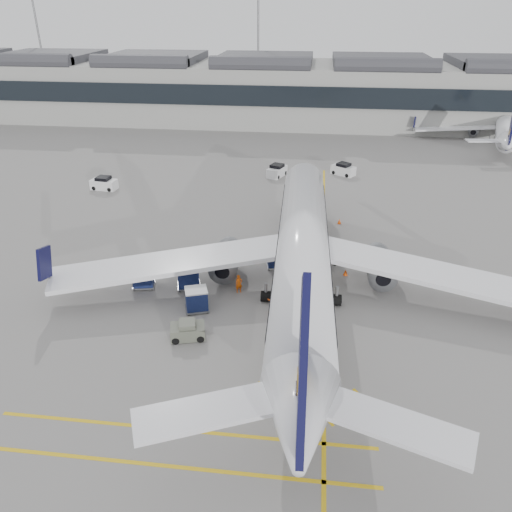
# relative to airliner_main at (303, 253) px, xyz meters

# --- Properties ---
(ground) EXTENTS (220.00, 220.00, 0.00)m
(ground) POSITION_rel_airliner_main_xyz_m (-8.05, -6.38, -3.53)
(ground) COLOR gray
(ground) RESTS_ON ground
(terminal) EXTENTS (200.00, 20.45, 12.40)m
(terminal) POSITION_rel_airliner_main_xyz_m (-8.05, 65.55, 2.61)
(terminal) COLOR #9E9E99
(terminal) RESTS_ON ground
(light_masts) EXTENTS (113.00, 0.60, 25.45)m
(light_masts) POSITION_rel_airliner_main_xyz_m (-9.72, 79.62, 10.96)
(light_masts) COLOR slate
(light_masts) RESTS_ON ground
(apron_markings) EXTENTS (0.25, 60.00, 0.01)m
(apron_markings) POSITION_rel_airliner_main_xyz_m (1.95, 3.62, -3.52)
(apron_markings) COLOR gold
(apron_markings) RESTS_ON ground
(airliner_main) EXTENTS (41.32, 45.17, 12.00)m
(airliner_main) POSITION_rel_airliner_main_xyz_m (0.00, 0.00, 0.00)
(airliner_main) COLOR white
(airliner_main) RESTS_ON ground
(airliner_far) EXTENTS (28.96, 32.08, 8.75)m
(airliner_far) POSITION_rel_airliner_main_xyz_m (32.47, 53.61, -0.96)
(airliner_far) COLOR white
(airliner_far) RESTS_ON ground
(belt_loader) EXTENTS (4.69, 1.92, 1.88)m
(belt_loader) POSITION_rel_airliner_main_xyz_m (0.31, 4.64, -2.98)
(belt_loader) COLOR silver
(belt_loader) RESTS_ON ground
(baggage_cart_a) EXTENTS (1.92, 1.69, 1.77)m
(baggage_cart_a) POSITION_rel_airliner_main_xyz_m (-2.46, 3.76, -2.58)
(baggage_cart_a) COLOR gray
(baggage_cart_a) RESTS_ON ground
(baggage_cart_b) EXTENTS (2.29, 2.05, 2.03)m
(baggage_cart_b) POSITION_rel_airliner_main_xyz_m (-9.54, -0.74, -2.44)
(baggage_cart_b) COLOR gray
(baggage_cart_b) RESTS_ON ground
(baggage_cart_c) EXTENTS (2.08, 1.83, 1.91)m
(baggage_cart_c) POSITION_rel_airliner_main_xyz_m (-13.40, -1.11, -2.50)
(baggage_cart_c) COLOR gray
(baggage_cart_c) RESTS_ON ground
(baggage_cart_d) EXTENTS (2.21, 2.01, 1.91)m
(baggage_cart_d) POSITION_rel_airliner_main_xyz_m (-8.06, -4.11, -2.50)
(baggage_cart_d) COLOR gray
(baggage_cart_d) RESTS_ON ground
(ramp_agent_a) EXTENTS (0.70, 0.59, 1.64)m
(ramp_agent_a) POSITION_rel_airliner_main_xyz_m (-5.17, -1.02, -2.71)
(ramp_agent_a) COLOR #E1530B
(ramp_agent_a) RESTS_ON ground
(ramp_agent_b) EXTENTS (1.15, 1.04, 1.93)m
(ramp_agent_b) POSITION_rel_airliner_main_xyz_m (-2.09, -3.34, -2.56)
(ramp_agent_b) COLOR #DD450B
(ramp_agent_b) RESTS_ON ground
(pushback_tug) EXTENTS (2.74, 2.04, 1.38)m
(pushback_tug) POSITION_rel_airliner_main_xyz_m (-7.90, -7.72, -2.91)
(pushback_tug) COLOR #595D4E
(pushback_tug) RESTS_ON ground
(safety_cone_nose) EXTENTS (0.41, 0.41, 0.57)m
(safety_cone_nose) POSITION_rel_airliner_main_xyz_m (3.60, 14.57, -3.24)
(safety_cone_nose) COLOR #F24C0A
(safety_cone_nose) RESTS_ON ground
(safety_cone_engine) EXTENTS (0.41, 0.41, 0.57)m
(safety_cone_engine) POSITION_rel_airliner_main_xyz_m (3.85, 3.05, -3.24)
(safety_cone_engine) COLOR #F24C0A
(safety_cone_engine) RESTS_ON ground
(service_van_left) EXTENTS (3.43, 1.99, 1.67)m
(service_van_left) POSITION_rel_airliner_main_xyz_m (-26.38, 22.19, -2.78)
(service_van_left) COLOR silver
(service_van_left) RESTS_ON ground
(service_van_mid) EXTENTS (2.77, 3.68, 1.70)m
(service_van_mid) POSITION_rel_airliner_main_xyz_m (-4.58, 30.21, -2.77)
(service_van_mid) COLOR silver
(service_van_mid) RESTS_ON ground
(service_van_right) EXTENTS (3.58, 3.14, 1.66)m
(service_van_right) POSITION_rel_airliner_main_xyz_m (4.58, 32.00, -2.78)
(service_van_right) COLOR silver
(service_van_right) RESTS_ON ground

